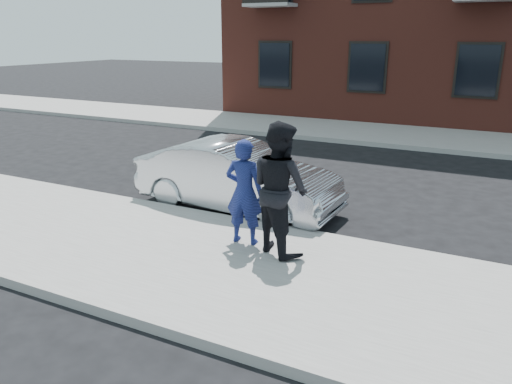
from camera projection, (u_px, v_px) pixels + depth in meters
The scene contains 8 objects.
ground at pixel (378, 300), 6.64m from camera, with size 100.00×100.00×0.00m, color black.
near_sidewalk at pixel (373, 303), 6.40m from camera, with size 50.00×3.50×0.15m, color gray.
near_curb at pixel (402, 252), 7.94m from camera, with size 50.00×0.10×0.15m, color #999691.
far_sidewalk at pixel (462, 141), 16.19m from camera, with size 50.00×3.50×0.15m, color gray.
far_curb at pixel (456, 152), 14.66m from camera, with size 50.00×0.10×0.15m, color #999691.
silver_sedan at pixel (237, 177), 9.87m from camera, with size 1.45×4.16×1.37m, color #B7BABF.
man_hoodie at pixel (244, 192), 7.87m from camera, with size 0.66×0.51×1.70m.
man_peacoat at pixel (280, 188), 7.50m from camera, with size 1.24×1.15×2.03m.
Camera 1 is at (1.20, -6.00, 3.37)m, focal length 35.00 mm.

